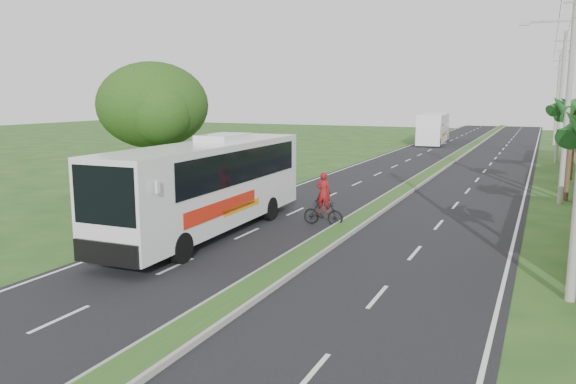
% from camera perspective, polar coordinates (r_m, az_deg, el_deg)
% --- Properties ---
extents(ground, '(180.00, 180.00, 0.00)m').
position_cam_1_polar(ground, '(17.72, -2.02, -9.00)').
color(ground, '#1E481A').
rests_on(ground, ground).
extents(road_asphalt, '(14.00, 160.00, 0.02)m').
position_cam_1_polar(road_asphalt, '(36.24, 12.30, 0.48)').
color(road_asphalt, black).
rests_on(road_asphalt, ground).
extents(median_strip, '(1.20, 160.00, 0.18)m').
position_cam_1_polar(median_strip, '(36.23, 12.30, 0.63)').
color(median_strip, gray).
rests_on(median_strip, ground).
extents(lane_edge_left, '(0.12, 160.00, 0.01)m').
position_cam_1_polar(lane_edge_left, '(38.21, 2.44, 1.15)').
color(lane_edge_left, silver).
rests_on(lane_edge_left, ground).
extents(lane_edge_right, '(0.12, 160.00, 0.01)m').
position_cam_1_polar(lane_edge_right, '(35.46, 22.92, -0.28)').
color(lane_edge_right, silver).
rests_on(lane_edge_right, ground).
extents(palm_verge_c, '(2.40, 2.40, 5.85)m').
position_cam_1_polar(palm_verge_c, '(34.02, 26.99, 7.72)').
color(palm_verge_c, '#473321').
rests_on(palm_verge_c, ground).
extents(palm_verge_d, '(2.40, 2.40, 5.25)m').
position_cam_1_polar(palm_verge_d, '(43.04, 27.18, 7.15)').
color(palm_verge_d, '#473321').
rests_on(palm_verge_d, ground).
extents(shade_tree, '(6.30, 6.00, 7.54)m').
position_cam_1_polar(shade_tree, '(31.82, -13.69, 8.26)').
color(shade_tree, '#473321').
rests_on(shade_tree, ground).
extents(utility_pole_b, '(3.20, 0.28, 12.00)m').
position_cam_1_polar(utility_pole_b, '(33.01, 26.63, 9.70)').
color(utility_pole_b, gray).
rests_on(utility_pole_b, ground).
extents(utility_pole_c, '(1.60, 0.28, 11.00)m').
position_cam_1_polar(utility_pole_c, '(53.00, 25.98, 8.74)').
color(utility_pole_c, gray).
rests_on(utility_pole_c, ground).
extents(utility_pole_d, '(1.60, 0.28, 10.50)m').
position_cam_1_polar(utility_pole_d, '(73.00, 25.68, 8.57)').
color(utility_pole_d, gray).
rests_on(utility_pole_d, ground).
extents(coach_bus_main, '(3.07, 12.72, 4.09)m').
position_cam_1_polar(coach_bus_main, '(23.31, -7.93, 1.14)').
color(coach_bus_main, silver).
rests_on(coach_bus_main, ground).
extents(coach_bus_far, '(3.60, 12.46, 3.58)m').
position_cam_1_polar(coach_bus_far, '(70.79, 14.59, 6.45)').
color(coach_bus_far, white).
rests_on(coach_bus_far, ground).
extents(motorcyclist, '(1.85, 0.54, 2.39)m').
position_cam_1_polar(motorcyclist, '(24.92, 3.62, -1.46)').
color(motorcyclist, black).
rests_on(motorcyclist, ground).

